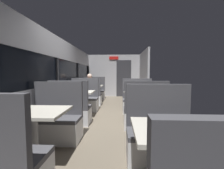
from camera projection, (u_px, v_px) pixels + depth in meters
The scene contains 18 objects.
ground_plane at pixel (108, 119), 4.19m from camera, with size 3.30×9.20×0.02m, color #665B4C.
carriage_window_panel_left at pixel (57, 79), 4.18m from camera, with size 0.09×8.48×2.30m.
carriage_end_bulkhead at pixel (115, 76), 8.28m from camera, with size 2.90×0.11×2.30m.
carriage_aisle_panel_right at pixel (144, 76), 7.02m from camera, with size 0.08×2.40×2.30m, color #B2B2B7.
dining_table_near_window at pixel (34, 117), 2.10m from camera, with size 0.90×0.70×0.74m.
bench_near_window_facing_entry at pixel (56, 123), 2.82m from camera, with size 0.95×0.50×1.10m.
dining_table_mid_window at pixel (78, 95), 4.38m from camera, with size 0.90×0.70×0.74m.
bench_mid_window_facing_end at pixel (71, 111), 3.70m from camera, with size 0.95×0.50×1.10m.
bench_mid_window_facing_entry at pixel (84, 101), 5.10m from camera, with size 0.95×0.50×1.10m.
dining_table_far_window at pixel (92, 88), 6.65m from camera, with size 0.90×0.70×0.74m.
bench_far_window_facing_end at pixel (89, 97), 5.98m from camera, with size 0.95×0.50×1.10m.
bench_far_window_facing_entry at pixel (95, 93), 7.37m from camera, with size 0.95×0.50×1.10m.
dining_table_front_aisle at pixel (181, 139), 1.42m from camera, with size 0.90×0.70×0.74m.
bench_front_aisle_facing_entry at pixel (160, 138), 2.14m from camera, with size 0.95×0.50×1.10m.
dining_table_rear_aisle at pixel (141, 96), 4.09m from camera, with size 0.90×0.70×0.74m.
bench_rear_aisle_facing_end at pixel (145, 114), 3.41m from camera, with size 0.95×0.50×1.10m.
bench_rear_aisle_facing_entry at pixel (137, 103), 4.81m from camera, with size 0.95×0.50×1.10m.
seated_passenger at pixel (90, 92), 6.03m from camera, with size 0.47×0.55×1.26m.
Camera 1 is at (0.31, -4.10, 1.26)m, focal length 23.91 mm.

